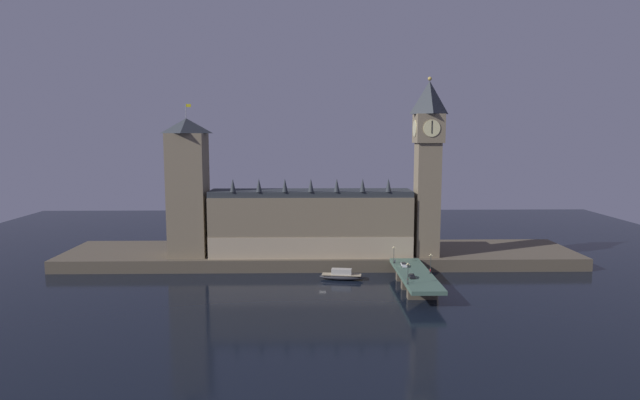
{
  "coord_description": "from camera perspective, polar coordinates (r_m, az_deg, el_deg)",
  "views": [
    {
      "loc": [
        -4.68,
        -191.19,
        54.87
      ],
      "look_at": [
        -0.56,
        20.0,
        29.29
      ],
      "focal_mm": 30.0,
      "sensor_mm": 36.0,
      "label": 1
    }
  ],
  "objects": [
    {
      "name": "clock_tower",
      "position": [
        223.0,
        11.43,
        3.92
      ],
      "size": [
        11.67,
        11.78,
        73.14
      ],
      "color": "#7F7056",
      "rests_on": "embankment"
    },
    {
      "name": "victoria_tower",
      "position": [
        226.85,
        -13.89,
        1.31
      ],
      "size": [
        15.34,
        15.34,
        62.69
      ],
      "color": "#7F7056",
      "rests_on": "embankment"
    },
    {
      "name": "pedestrian_mid_walk",
      "position": [
        195.85,
        11.67,
        -7.44
      ],
      "size": [
        0.38,
        0.38,
        1.79
      ],
      "color": "black",
      "rests_on": "bridge"
    },
    {
      "name": "parliament_hall",
      "position": [
        223.02,
        -0.98,
        -2.43
      ],
      "size": [
        83.14,
        17.13,
        32.7
      ],
      "color": "#7F7056",
      "rests_on": "embankment"
    },
    {
      "name": "car_northbound_trail",
      "position": [
        189.18,
        9.78,
        -8.01
      ],
      "size": [
        1.9,
        4.02,
        1.34
      ],
      "color": "black",
      "rests_on": "bridge"
    },
    {
      "name": "pedestrian_near_rail",
      "position": [
        182.92,
        9.35,
        -8.42
      ],
      "size": [
        0.38,
        0.38,
        1.74
      ],
      "color": "black",
      "rests_on": "bridge"
    },
    {
      "name": "street_lamp_mid",
      "position": [
        196.3,
        11.73,
        -6.38
      ],
      "size": [
        1.34,
        0.6,
        6.96
      ],
      "color": "#2D3333",
      "rests_on": "bridge"
    },
    {
      "name": "pedestrian_far_rail",
      "position": [
        209.01,
        7.99,
        -6.47
      ],
      "size": [
        0.38,
        0.38,
        1.67
      ],
      "color": "black",
      "rests_on": "bridge"
    },
    {
      "name": "car_northbound_lead",
      "position": [
        204.39,
        8.93,
        -6.85
      ],
      "size": [
        1.93,
        4.35,
        1.46
      ],
      "color": "white",
      "rests_on": "bridge"
    },
    {
      "name": "embankment",
      "position": [
        236.11,
        0.05,
        -5.9
      ],
      "size": [
        220.0,
        42.0,
        5.12
      ],
      "color": "brown",
      "rests_on": "ground_plane"
    },
    {
      "name": "street_lamp_near",
      "position": [
        180.07,
        9.36,
        -7.48
      ],
      "size": [
        1.34,
        0.6,
        7.27
      ],
      "color": "#2D3333",
      "rests_on": "bridge"
    },
    {
      "name": "ground_plane",
      "position": [
        198.96,
        0.28,
        -9.1
      ],
      "size": [
        400.0,
        400.0,
        0.0
      ],
      "primitive_type": "plane",
      "color": "black"
    },
    {
      "name": "bridge",
      "position": [
        196.66,
        10.12,
        -8.16
      ],
      "size": [
        11.51,
        46.0,
        5.9
      ],
      "color": "#476656",
      "rests_on": "ground_plane"
    },
    {
      "name": "boat_upstream",
      "position": [
        206.31,
        2.31,
        -8.08
      ],
      "size": [
        17.5,
        7.26,
        4.27
      ],
      "color": "#28282D",
      "rests_on": "ground_plane"
    },
    {
      "name": "street_lamp_far",
      "position": [
        208.38,
        7.89,
        -5.58
      ],
      "size": [
        1.34,
        0.6,
        6.64
      ],
      "color": "#2D3333",
      "rests_on": "bridge"
    }
  ]
}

